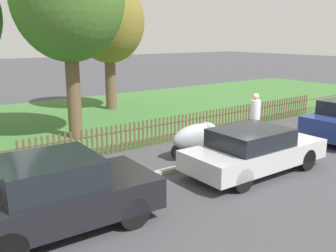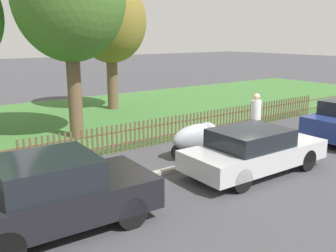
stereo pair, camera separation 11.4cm
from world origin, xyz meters
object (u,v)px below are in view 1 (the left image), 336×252
at_px(tree_mid_park, 109,22).
at_px(parked_car_navy_estate, 254,150).
at_px(covered_motorcycle, 198,137).
at_px(pedestrian_near_fence, 255,115).
at_px(parked_car_black_saloon, 57,193).

bearing_deg(tree_mid_park, parked_car_navy_estate, -97.14).
height_order(parked_car_navy_estate, tree_mid_park, tree_mid_park).
bearing_deg(covered_motorcycle, tree_mid_park, 83.69).
distance_m(parked_car_navy_estate, covered_motorcycle, 2.03).
xyz_separation_m(parked_car_navy_estate, pedestrian_near_fence, (2.34, 1.99, 0.35)).
bearing_deg(pedestrian_near_fence, covered_motorcycle, -156.22).
bearing_deg(covered_motorcycle, parked_car_black_saloon, -156.37).
bearing_deg(covered_motorcycle, parked_car_navy_estate, -78.00).
bearing_deg(parked_car_black_saloon, covered_motorcycle, 21.48).
xyz_separation_m(covered_motorcycle, tree_mid_park, (1.62, 8.70, 3.74)).
xyz_separation_m(parked_car_black_saloon, tree_mid_park, (6.82, 10.53, 3.63)).
relative_size(parked_car_navy_estate, tree_mid_park, 0.65).
height_order(tree_mid_park, pedestrian_near_fence, tree_mid_park).
xyz_separation_m(parked_car_black_saloon, parked_car_navy_estate, (5.48, -0.17, -0.09)).
distance_m(parked_car_black_saloon, parked_car_navy_estate, 5.48).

